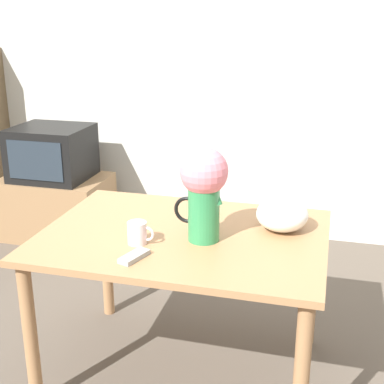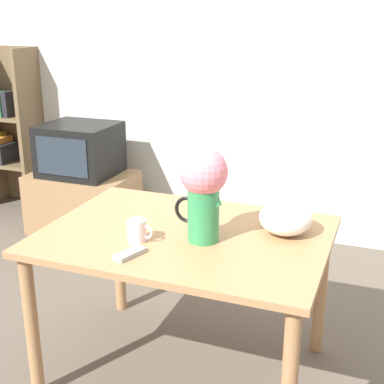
{
  "view_description": "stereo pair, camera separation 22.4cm",
  "coord_description": "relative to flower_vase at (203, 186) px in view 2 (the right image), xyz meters",
  "views": [
    {
      "loc": [
        0.65,
        -1.87,
        1.65
      ],
      "look_at": [
        0.1,
        0.19,
        0.94
      ],
      "focal_mm": 50.0,
      "sensor_mm": 36.0,
      "label": 1
    },
    {
      "loc": [
        0.87,
        -1.8,
        1.65
      ],
      "look_at": [
        0.1,
        0.19,
        0.94
      ],
      "focal_mm": 50.0,
      "sensor_mm": 36.0,
      "label": 2
    }
  ],
  "objects": [
    {
      "name": "wall_back",
      "position": [
        -0.15,
        1.87,
        0.33
      ],
      "size": [
        8.0,
        0.05,
        2.6
      ],
      "color": "silver",
      "rests_on": "ground_plane"
    },
    {
      "name": "table",
      "position": [
        -0.1,
        0.05,
        -0.34
      ],
      "size": [
        1.25,
        0.92,
        0.72
      ],
      "color": "#A3754C",
      "rests_on": "ground_plane"
    },
    {
      "name": "flower_vase",
      "position": [
        0.0,
        0.0,
        0.0
      ],
      "size": [
        0.23,
        0.2,
        0.41
      ],
      "color": "#2D844C",
      "rests_on": "table"
    },
    {
      "name": "coffee_mug",
      "position": [
        -0.26,
        -0.11,
        -0.2
      ],
      "size": [
        0.12,
        0.08,
        0.1
      ],
      "color": "silver",
      "rests_on": "table"
    },
    {
      "name": "white_bowl",
      "position": [
        0.31,
        0.2,
        -0.17
      ],
      "size": [
        0.23,
        0.23,
        0.15
      ],
      "color": "white",
      "rests_on": "table"
    },
    {
      "name": "remote_control",
      "position": [
        -0.22,
        -0.25,
        -0.24
      ],
      "size": [
        0.1,
        0.15,
        0.02
      ],
      "color": "#999999",
      "rests_on": "table"
    },
    {
      "name": "tv_stand",
      "position": [
        -1.51,
        1.4,
        -0.74
      ],
      "size": [
        0.78,
        0.52,
        0.47
      ],
      "color": "#8E6B47",
      "rests_on": "ground_plane"
    },
    {
      "name": "tv_set",
      "position": [
        -1.51,
        1.4,
        -0.31
      ],
      "size": [
        0.54,
        0.49,
        0.39
      ],
      "color": "black",
      "rests_on": "tv_stand"
    },
    {
      "name": "bookshelf",
      "position": [
        -2.41,
        1.7,
        -0.27
      ],
      "size": [
        0.49,
        0.33,
        1.38
      ],
      "color": "brown",
      "rests_on": "ground_plane"
    }
  ]
}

